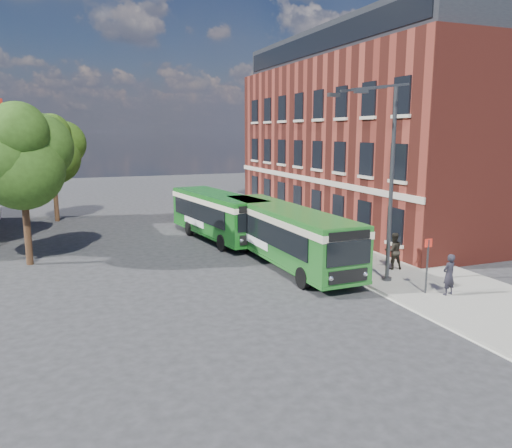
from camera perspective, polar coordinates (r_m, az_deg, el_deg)
name	(u,v)px	position (r m, az deg, el deg)	size (l,w,h in m)	color
ground	(267,283)	(23.42, 1.30, -6.79)	(120.00, 120.00, 0.00)	#28282A
pavement	(319,237)	(33.34, 7.16, -1.50)	(6.00, 48.00, 0.15)	gray
kerb_line	(276,242)	(32.04, 2.35, -2.05)	(0.12, 48.00, 0.01)	beige
brick_office	(377,132)	(39.70, 13.65, 10.22)	(12.10, 26.00, 14.20)	maroon
street_lamp	(385,181)	(23.09, 14.50, 4.77)	(2.96, 2.38, 9.00)	#343639
bus_stop_sign	(427,262)	(22.40, 18.99, -4.18)	(0.35, 0.08, 2.52)	#343639
bus_front	(285,230)	(26.43, 3.36, -0.71)	(2.94, 12.29, 3.02)	#1F6320
bus_rear	(218,212)	(32.52, -4.38, 1.39)	(3.92, 10.15, 3.02)	#155B19
pedestrian_a	(449,275)	(22.63, 21.19, -5.41)	(0.65, 0.43, 1.77)	black
pedestrian_b	(393,251)	(25.96, 15.44, -2.99)	(0.90, 0.70, 1.86)	black
tree_left	(22,156)	(28.39, -25.14, 7.04)	(5.00, 4.76, 8.45)	#351F13
tree_right	(53,149)	(41.89, -22.18, 7.93)	(4.93, 4.69, 8.32)	#351F13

